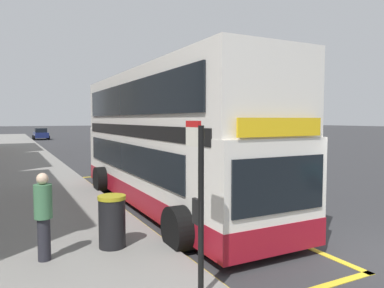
% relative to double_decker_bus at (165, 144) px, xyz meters
% --- Properties ---
extents(ground_plane, '(260.00, 260.00, 0.00)m').
position_rel_double_decker_bus_xyz_m(ground_plane, '(2.46, 25.30, -2.07)').
color(ground_plane, '#333335').
extents(pavement_near, '(6.00, 76.00, 0.14)m').
position_rel_double_decker_bus_xyz_m(pavement_near, '(-4.54, 25.30, -2.00)').
color(pavement_near, gray).
rests_on(pavement_near, ground).
extents(double_decker_bus, '(3.29, 11.33, 4.40)m').
position_rel_double_decker_bus_xyz_m(double_decker_bus, '(0.00, 0.00, 0.00)').
color(double_decker_bus, white).
rests_on(double_decker_bus, ground).
extents(bus_bay_markings, '(2.87, 13.95, 0.01)m').
position_rel_double_decker_bus_xyz_m(bus_bay_markings, '(-0.11, 0.19, -2.06)').
color(bus_bay_markings, yellow).
rests_on(bus_bay_markings, ground).
extents(bus_stop_sign, '(0.09, 0.51, 2.71)m').
position_rel_double_decker_bus_xyz_m(bus_stop_sign, '(-2.08, -6.19, -0.33)').
color(bus_stop_sign, black).
rests_on(bus_stop_sign, pavement_near).
extents(parked_car_navy_distant, '(2.09, 4.20, 1.62)m').
position_rel_double_decker_bus_xyz_m(parked_car_navy_distant, '(-0.31, 44.02, -1.27)').
color(parked_car_navy_distant, navy).
rests_on(parked_car_navy_distant, ground).
extents(parked_car_navy_across, '(2.09, 4.20, 1.62)m').
position_rel_double_decker_bus_xyz_m(parked_car_navy_across, '(7.48, 32.77, -1.27)').
color(parked_car_navy_across, navy).
rests_on(parked_car_navy_across, ground).
extents(parked_car_silver_kerbside, '(2.09, 4.20, 1.62)m').
position_rel_double_decker_bus_xyz_m(parked_car_silver_kerbside, '(5.06, 22.96, -1.27)').
color(parked_car_silver_kerbside, '#B2B5BA').
rests_on(parked_car_silver_kerbside, ground).
extents(pedestrian_waiting_near_sign, '(0.34, 0.34, 1.71)m').
position_rel_double_decker_bus_xyz_m(pedestrian_waiting_near_sign, '(-4.09, -3.62, -1.00)').
color(pedestrian_waiting_near_sign, '#26262D').
rests_on(pedestrian_waiting_near_sign, pavement_near).
extents(litter_bin, '(0.59, 0.59, 1.11)m').
position_rel_double_decker_bus_xyz_m(litter_bin, '(-2.73, -3.50, -1.37)').
color(litter_bin, black).
rests_on(litter_bin, pavement_near).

